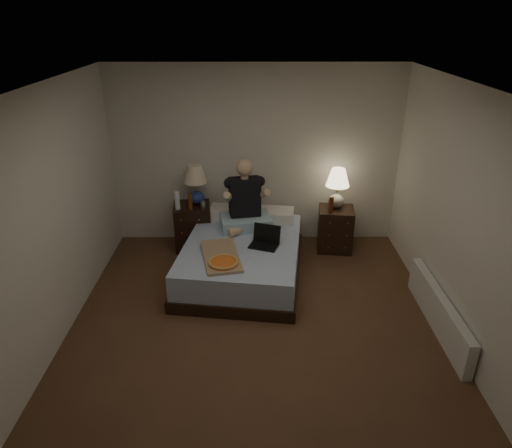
{
  "coord_description": "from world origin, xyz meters",
  "views": [
    {
      "loc": [
        -0.03,
        -3.88,
        3.09
      ],
      "look_at": [
        0.0,
        0.9,
        0.85
      ],
      "focal_mm": 32.0,
      "sensor_mm": 36.0,
      "label": 1
    }
  ],
  "objects_px": {
    "beer_bottle_left": "(190,202)",
    "pizza_box": "(223,263)",
    "bed": "(242,259)",
    "beer_bottle_right": "(331,204)",
    "soda_can": "(203,205)",
    "lamp_left": "(196,185)",
    "person": "(245,195)",
    "radiator": "(438,312)",
    "nightstand_left": "(193,226)",
    "lamp_right": "(337,188)",
    "water_bottle": "(177,200)",
    "nightstand_right": "(335,229)",
    "laptop": "(264,238)"
  },
  "relations": [
    {
      "from": "nightstand_left",
      "to": "lamp_left",
      "type": "distance_m",
      "value": 0.61
    },
    {
      "from": "pizza_box",
      "to": "laptop",
      "type": "bearing_deg",
      "value": 33.6
    },
    {
      "from": "nightstand_left",
      "to": "laptop",
      "type": "height_order",
      "value": "laptop"
    },
    {
      "from": "beer_bottle_right",
      "to": "beer_bottle_left",
      "type": "bearing_deg",
      "value": 179.08
    },
    {
      "from": "nightstand_right",
      "to": "water_bottle",
      "type": "bearing_deg",
      "value": -171.83
    },
    {
      "from": "water_bottle",
      "to": "radiator",
      "type": "xyz_separation_m",
      "value": [
        2.99,
        -1.73,
        -0.57
      ]
    },
    {
      "from": "beer_bottle_right",
      "to": "bed",
      "type": "bearing_deg",
      "value": -153.78
    },
    {
      "from": "lamp_left",
      "to": "lamp_right",
      "type": "height_order",
      "value": "lamp_left"
    },
    {
      "from": "beer_bottle_left",
      "to": "laptop",
      "type": "bearing_deg",
      "value": -36.67
    },
    {
      "from": "soda_can",
      "to": "nightstand_right",
      "type": "bearing_deg",
      "value": 1.07
    },
    {
      "from": "bed",
      "to": "radiator",
      "type": "xyz_separation_m",
      "value": [
        2.1,
        -1.1,
        -0.03
      ]
    },
    {
      "from": "beer_bottle_left",
      "to": "soda_can",
      "type": "bearing_deg",
      "value": 15.77
    },
    {
      "from": "pizza_box",
      "to": "bed",
      "type": "bearing_deg",
      "value": 59.71
    },
    {
      "from": "water_bottle",
      "to": "person",
      "type": "xyz_separation_m",
      "value": [
        0.92,
        -0.2,
        0.16
      ]
    },
    {
      "from": "beer_bottle_left",
      "to": "beer_bottle_right",
      "type": "xyz_separation_m",
      "value": [
        1.9,
        -0.03,
        -0.03
      ]
    },
    {
      "from": "nightstand_right",
      "to": "person",
      "type": "relative_size",
      "value": 0.66
    },
    {
      "from": "bed",
      "to": "lamp_right",
      "type": "height_order",
      "value": "lamp_right"
    },
    {
      "from": "nightstand_right",
      "to": "soda_can",
      "type": "xyz_separation_m",
      "value": [
        -1.84,
        -0.03,
        0.39
      ]
    },
    {
      "from": "radiator",
      "to": "pizza_box",
      "type": "bearing_deg",
      "value": 167.42
    },
    {
      "from": "beer_bottle_right",
      "to": "person",
      "type": "bearing_deg",
      "value": -172.53
    },
    {
      "from": "beer_bottle_left",
      "to": "person",
      "type": "height_order",
      "value": "person"
    },
    {
      "from": "nightstand_left",
      "to": "lamp_right",
      "type": "distance_m",
      "value": 2.08
    },
    {
      "from": "bed",
      "to": "beer_bottle_right",
      "type": "xyz_separation_m",
      "value": [
        1.19,
        0.59,
        0.5
      ]
    },
    {
      "from": "nightstand_left",
      "to": "laptop",
      "type": "bearing_deg",
      "value": -48.44
    },
    {
      "from": "beer_bottle_right",
      "to": "laptop",
      "type": "bearing_deg",
      "value": -142.79
    },
    {
      "from": "nightstand_left",
      "to": "soda_can",
      "type": "height_order",
      "value": "soda_can"
    },
    {
      "from": "beer_bottle_left",
      "to": "beer_bottle_right",
      "type": "distance_m",
      "value": 1.9
    },
    {
      "from": "beer_bottle_right",
      "to": "nightstand_left",
      "type": "bearing_deg",
      "value": 174.71
    },
    {
      "from": "nightstand_right",
      "to": "radiator",
      "type": "bearing_deg",
      "value": -59.13
    },
    {
      "from": "lamp_left",
      "to": "soda_can",
      "type": "distance_m",
      "value": 0.29
    },
    {
      "from": "bed",
      "to": "lamp_left",
      "type": "distance_m",
      "value": 1.25
    },
    {
      "from": "person",
      "to": "laptop",
      "type": "height_order",
      "value": "person"
    },
    {
      "from": "lamp_right",
      "to": "laptop",
      "type": "bearing_deg",
      "value": -139.4
    },
    {
      "from": "pizza_box",
      "to": "radiator",
      "type": "distance_m",
      "value": 2.38
    },
    {
      "from": "soda_can",
      "to": "laptop",
      "type": "height_order",
      "value": "soda_can"
    },
    {
      "from": "person",
      "to": "beer_bottle_right",
      "type": "bearing_deg",
      "value": -2.65
    },
    {
      "from": "beer_bottle_left",
      "to": "pizza_box",
      "type": "xyz_separation_m",
      "value": [
        0.51,
        -1.2,
        -0.26
      ]
    },
    {
      "from": "lamp_right",
      "to": "radiator",
      "type": "bearing_deg",
      "value": -66.23
    },
    {
      "from": "bed",
      "to": "lamp_right",
      "type": "bearing_deg",
      "value": 38.02
    },
    {
      "from": "water_bottle",
      "to": "radiator",
      "type": "relative_size",
      "value": 0.16
    },
    {
      "from": "lamp_left",
      "to": "person",
      "type": "distance_m",
      "value": 0.78
    },
    {
      "from": "lamp_left",
      "to": "pizza_box",
      "type": "xyz_separation_m",
      "value": [
        0.45,
        -1.4,
        -0.42
      ]
    },
    {
      "from": "beer_bottle_left",
      "to": "person",
      "type": "bearing_deg",
      "value": -13.66
    },
    {
      "from": "soda_can",
      "to": "radiator",
      "type": "xyz_separation_m",
      "value": [
        2.65,
        -1.76,
        -0.5
      ]
    },
    {
      "from": "bed",
      "to": "beer_bottle_right",
      "type": "bearing_deg",
      "value": 33.72
    },
    {
      "from": "water_bottle",
      "to": "nightstand_right",
      "type": "bearing_deg",
      "value": 1.62
    },
    {
      "from": "beer_bottle_left",
      "to": "pizza_box",
      "type": "bearing_deg",
      "value": -67.05
    },
    {
      "from": "lamp_left",
      "to": "laptop",
      "type": "relative_size",
      "value": 1.65
    },
    {
      "from": "soda_can",
      "to": "radiator",
      "type": "distance_m",
      "value": 3.22
    },
    {
      "from": "beer_bottle_left",
      "to": "person",
      "type": "relative_size",
      "value": 0.25
    }
  ]
}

